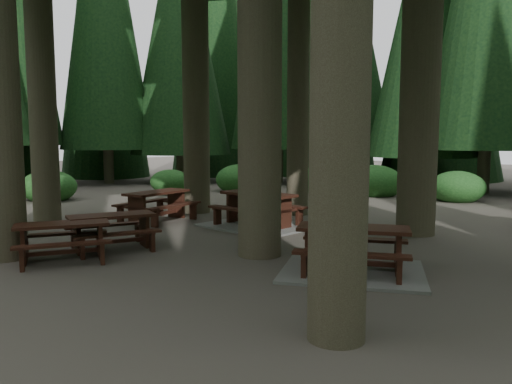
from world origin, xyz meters
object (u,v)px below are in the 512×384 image
Objects in this scene: picnic_table_b at (157,201)px; picnic_table_c at (258,215)px; picnic_table_a at (353,257)px; picnic_table_f at (112,226)px; picnic_table_e at (63,236)px.

picnic_table_c is (2.72, 1.02, -0.23)m from picnic_table_b.
picnic_table_a is 1.45× the size of picnic_table_b.
picnic_table_c reaches higher than picnic_table_b.
picnic_table_c reaches higher than picnic_table_f.
picnic_table_e is (2.08, -4.06, -0.07)m from picnic_table_b.
picnic_table_a is 1.06× the size of picnic_table_c.
picnic_table_a is 4.93m from picnic_table_f.
picnic_table_f is at bearing -95.31° from picnic_table_c.
picnic_table_b is (-6.73, 1.50, 0.27)m from picnic_table_a.
picnic_table_b is 3.56m from picnic_table_f.
picnic_table_a reaches higher than picnic_table_e.
picnic_table_f is (-0.71, -3.96, 0.17)m from picnic_table_c.
picnic_table_b reaches higher than picnic_table_a.
picnic_table_e is (-0.64, -5.09, 0.16)m from picnic_table_c.
picnic_table_c is at bearing 13.38° from picnic_table_f.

